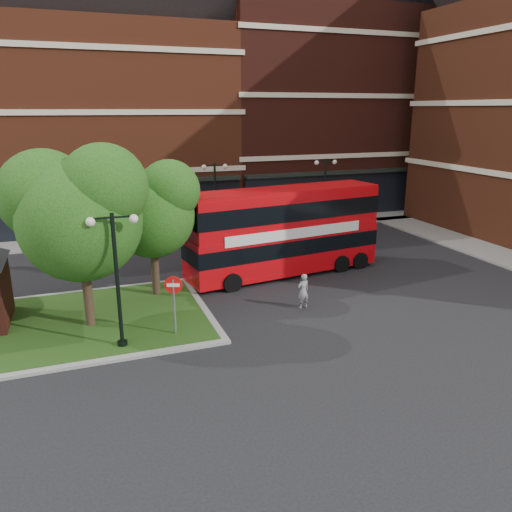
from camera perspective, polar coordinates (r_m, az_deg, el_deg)
name	(u,v)px	position (r m, az deg, el deg)	size (l,w,h in m)	color
ground	(266,329)	(19.90, 1.19, -8.31)	(120.00, 120.00, 0.00)	black
pavement_far	(181,233)	(34.97, -8.61, 2.61)	(44.00, 3.00, 0.12)	slate
terrace_far_left	(48,128)	(40.88, -22.64, 13.40)	(26.00, 12.00, 14.00)	maroon
terrace_far_right	(317,113)	(45.72, 7.01, 15.96)	(18.00, 12.00, 16.00)	#471911
traffic_island	(51,326)	(21.55, -22.38, -7.44)	(12.60, 7.60, 0.15)	gray
tree_island_west	(76,208)	(19.73, -19.84, 5.13)	(5.40, 4.71, 7.21)	#2D2116
tree_island_east	(149,206)	(22.48, -12.09, 5.60)	(4.46, 3.90, 6.29)	#2D2116
lamp_island	(117,275)	(17.94, -15.63, -2.07)	(1.72, 0.36, 5.00)	black
lamp_far_left	(215,196)	(32.95, -4.68, 6.81)	(1.72, 0.36, 5.00)	black
lamp_far_right	(325,190)	(35.87, 7.84, 7.50)	(1.72, 0.36, 5.00)	black
bus	(284,226)	(25.64, 3.21, 3.48)	(10.53, 3.71, 3.94)	#BF070D
woman	(303,291)	(21.70, 5.41, -4.00)	(0.57, 0.37, 1.55)	gray
car_silver	(109,236)	(32.29, -16.46, 2.21)	(1.78, 4.43, 1.51)	#A4A5AB
car_white	(300,217)	(36.92, 5.09, 4.47)	(1.46, 4.19, 1.38)	silver
no_entry_sign	(174,294)	(18.83, -9.38, -4.31)	(0.65, 0.29, 2.43)	slate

